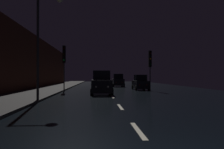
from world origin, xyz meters
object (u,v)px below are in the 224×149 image
object	(u,v)px
traffic_light_far_right	(150,62)
car_parked_right_far	(140,83)
car_approaching_headlights	(101,83)
traffic_light_far_left	(64,58)
car_distant_taillights	(118,81)
streetlamp_overhead	(45,31)

from	to	relation	value
traffic_light_far_right	car_parked_right_far	xyz separation A→B (m)	(-0.80, 1.81, -2.50)
car_approaching_headlights	traffic_light_far_right	bearing A→B (deg)	127.67
car_parked_right_far	traffic_light_far_right	bearing A→B (deg)	-156.16
traffic_light_far_right	traffic_light_far_left	distance (m)	9.78
car_distant_taillights	traffic_light_far_left	bearing A→B (deg)	147.47
traffic_light_far_right	traffic_light_far_left	size ratio (longest dim) A/B	0.92
streetlamp_overhead	car_distant_taillights	xyz separation A→B (m)	(6.73, 21.12, -3.68)
car_distant_taillights	car_approaching_headlights	bearing A→B (deg)	168.69
streetlamp_overhead	car_distant_taillights	world-z (taller)	streetlamp_overhead
car_parked_right_far	car_distant_taillights	xyz separation A→B (m)	(-1.96, 8.57, 0.09)
car_distant_taillights	car_parked_right_far	bearing A→B (deg)	-167.15
car_parked_right_far	car_distant_taillights	world-z (taller)	car_distant_taillights
car_approaching_headlights	car_parked_right_far	xyz separation A→B (m)	(4.91, 6.22, -0.15)
traffic_light_far_right	car_parked_right_far	world-z (taller)	traffic_light_far_right
traffic_light_far_left	streetlamp_overhead	size ratio (longest dim) A/B	0.73
traffic_light_far_left	car_distant_taillights	distance (m)	13.30
car_parked_right_far	traffic_light_far_left	bearing A→B (deg)	105.01
traffic_light_far_right	car_approaching_headlights	size ratio (longest dim) A/B	1.06
car_approaching_headlights	traffic_light_far_left	bearing A→B (deg)	-133.43
traffic_light_far_right	streetlamp_overhead	distance (m)	14.38
traffic_light_far_left	streetlamp_overhead	bearing A→B (deg)	3.70
streetlamp_overhead	car_parked_right_far	xyz separation A→B (m)	(8.68, 12.54, -3.77)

